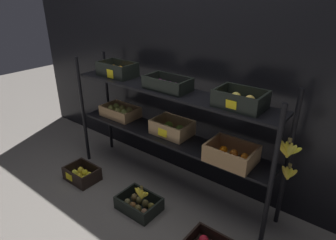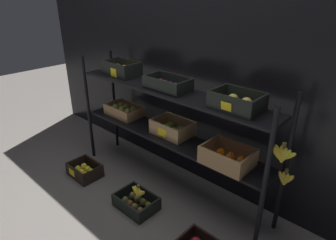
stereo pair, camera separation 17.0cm
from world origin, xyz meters
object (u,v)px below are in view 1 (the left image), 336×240
at_px(banana_bunch_loose, 142,194).
at_px(crate_ground_kiwi, 139,205).
at_px(display_rack, 168,113).
at_px(crate_ground_lemon, 82,175).

bearing_deg(banana_bunch_loose, crate_ground_kiwi, -179.24).
relative_size(display_rack, crate_ground_lemon, 6.68).
relative_size(display_rack, crate_ground_kiwi, 6.00).
distance_m(crate_ground_kiwi, banana_bunch_loose, 0.13).
bearing_deg(display_rack, crate_ground_kiwi, -88.31).
xyz_separation_m(crate_ground_kiwi, banana_bunch_loose, (0.04, 0.00, 0.13)).
height_order(display_rack, banana_bunch_loose, display_rack).
distance_m(display_rack, crate_ground_kiwi, 0.78).
xyz_separation_m(display_rack, banana_bunch_loose, (0.05, -0.40, -0.55)).
bearing_deg(crate_ground_kiwi, crate_ground_lemon, -177.20).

